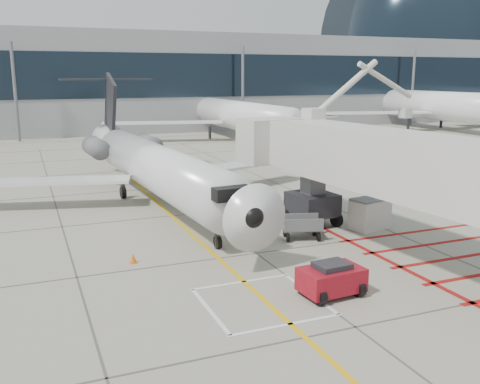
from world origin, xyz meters
name	(u,v)px	position (x,y,z in m)	size (l,w,h in m)	color
ground_plane	(297,284)	(0.00, 0.00, 0.00)	(260.00, 260.00, 0.00)	gray
regional_jet	(168,147)	(-1.87, 12.50, 4.01)	(24.29, 30.62, 8.03)	silver
jet_bridge	(393,175)	(5.36, 1.31, 3.77)	(8.93, 18.85, 7.54)	silver
pushback_tug	(331,278)	(0.64, -1.44, 0.68)	(2.32, 1.45, 1.35)	maroon
baggage_cart	(302,227)	(3.00, 5.19, 0.61)	(1.94, 1.23, 1.23)	#525357
ground_power_unit	(370,213)	(7.29, 5.47, 0.83)	(2.09, 1.22, 1.66)	beige
cone_nose	(133,258)	(-5.53, 4.88, 0.22)	(0.31, 0.31, 0.43)	#DE5C0B
cone_side	(264,233)	(1.37, 6.13, 0.22)	(0.31, 0.31, 0.44)	#FF5A0D
terminal_building	(148,82)	(10.00, 70.00, 7.00)	(180.00, 28.00, 14.00)	gray
terminal_glass_band	(170,75)	(10.00, 55.95, 8.00)	(180.00, 0.10, 6.00)	black
terminal_dome	(442,45)	(70.00, 70.00, 14.00)	(40.00, 28.00, 28.00)	black
bg_aircraft_c	(234,96)	(15.56, 46.00, 5.45)	(32.67, 36.30, 10.89)	silver
bg_aircraft_d	(438,87)	(47.90, 46.00, 6.34)	(38.04, 42.27, 12.68)	silver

